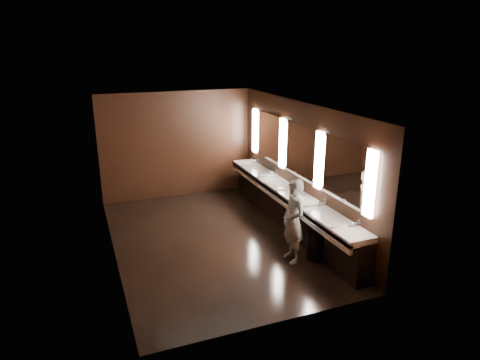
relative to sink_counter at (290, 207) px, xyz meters
name	(u,v)px	position (x,y,z in m)	size (l,w,h in m)	color
floor	(213,240)	(-1.79, 0.00, -0.50)	(6.00, 6.00, 0.00)	black
ceiling	(211,107)	(-1.79, 0.00, 2.30)	(4.00, 6.00, 0.02)	#2D2D2B
wall_back	(177,145)	(-1.79, 3.00, 0.90)	(4.00, 0.02, 2.80)	black
wall_front	(278,237)	(-1.79, -3.00, 0.90)	(4.00, 0.02, 2.80)	black
wall_left	(109,188)	(-3.79, 0.00, 0.90)	(0.02, 6.00, 2.80)	black
wall_right	(300,167)	(0.21, 0.00, 0.90)	(0.02, 6.00, 2.80)	black
sink_counter	(290,207)	(0.00, 0.00, 0.00)	(0.55, 5.40, 1.01)	black
mirror_band	(300,151)	(0.19, 0.00, 1.25)	(0.06, 5.03, 1.15)	white
person	(293,221)	(-0.65, -1.37, 0.31)	(0.58, 0.38, 1.60)	#81A2C1
trash_bin	(316,246)	(-0.22, -1.49, -0.23)	(0.34, 0.34, 0.53)	black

